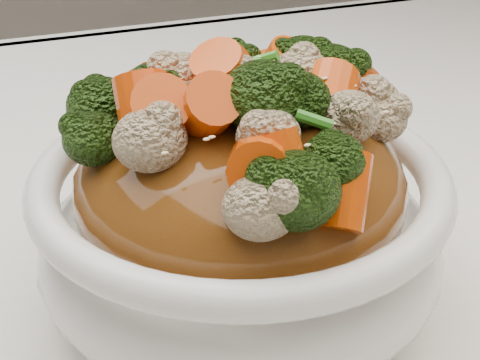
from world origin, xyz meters
name	(u,v)px	position (x,y,z in m)	size (l,w,h in m)	color
tablecloth	(212,278)	(0.00, 0.00, 0.73)	(1.20, 0.80, 0.04)	white
bowl	(240,232)	(0.00, -0.04, 0.79)	(0.19, 0.19, 0.08)	white
sauce_base	(240,185)	(0.00, -0.04, 0.81)	(0.16, 0.16, 0.09)	#623410
carrots	(240,72)	(0.00, -0.04, 0.87)	(0.16, 0.16, 0.05)	#D04306
broccoli	(240,74)	(0.00, -0.04, 0.87)	(0.16, 0.16, 0.04)	black
cauliflower	(240,78)	(0.00, -0.04, 0.87)	(0.16, 0.16, 0.03)	tan
scallions	(240,70)	(0.00, -0.04, 0.87)	(0.12, 0.12, 0.02)	#29741A
sesame_seeds	(240,70)	(0.00, -0.04, 0.87)	(0.14, 0.14, 0.01)	beige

